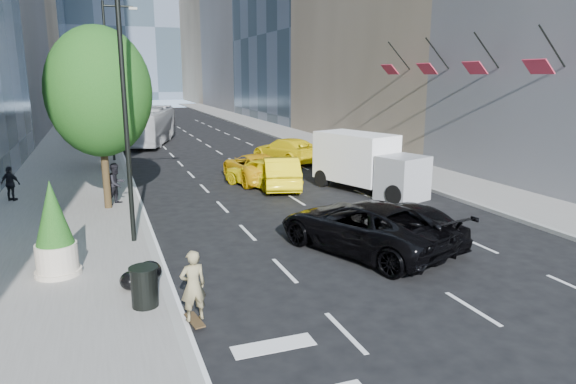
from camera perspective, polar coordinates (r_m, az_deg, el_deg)
name	(u,v)px	position (r m, az deg, el deg)	size (l,w,h in m)	color
ground	(360,260)	(16.32, 7.96, -7.51)	(160.00, 160.00, 0.00)	black
sidewalk_left	(77,148)	(43.81, -22.36, 4.59)	(6.00, 120.00, 0.15)	slate
sidewalk_right	(301,138)	(47.10, 1.47, 6.07)	(4.00, 120.00, 0.15)	slate
lamp_near	(128,70)	(17.46, -17.36, 12.85)	(2.13, 0.22, 10.00)	black
lamp_far	(111,72)	(35.44, -19.10, 12.45)	(2.13, 0.22, 10.00)	black
tree_near	(99,92)	(22.44, -20.24, 10.36)	(4.20, 4.20, 7.46)	black
tree_mid	(97,81)	(32.43, -20.46, 11.49)	(4.50, 4.50, 7.99)	black
tree_far	(97,88)	(45.44, -20.48, 10.78)	(3.90, 3.90, 6.92)	black
traffic_signal	(105,90)	(53.45, -19.63, 10.62)	(2.48, 0.53, 5.20)	black
facade_flags	(452,65)	(29.55, 17.72, 13.32)	(1.85, 13.30, 2.05)	black
skateboarder	(193,290)	(12.13, -10.49, -10.70)	(0.61, 0.40, 1.68)	#827751
black_sedan_lincoln	(363,226)	(16.92, 8.32, -3.79)	(2.77, 6.01, 1.67)	black
black_sedan_mercedes	(402,223)	(17.96, 12.56, -3.40)	(1.99, 4.90, 1.42)	black
taxi_a	(262,172)	(26.41, -2.89, 2.22)	(1.83, 4.56, 1.55)	yellow
taxi_b	(281,172)	(26.14, -0.83, 2.19)	(1.71, 4.89, 1.61)	yellow
taxi_c	(255,167)	(28.00, -3.70, 2.77)	(2.49, 5.40, 1.50)	yellow
taxi_d	(286,150)	(33.93, -0.18, 4.66)	(2.25, 5.53, 1.60)	yellow
city_bus	(151,126)	(44.81, -15.02, 7.14)	(2.54, 10.88, 3.03)	silver
box_truck	(367,163)	(25.51, 8.78, 3.22)	(3.90, 6.27, 2.83)	white
pedestrian_a	(116,184)	(23.45, -18.54, 0.88)	(0.87, 0.68, 1.80)	black
pedestrian_b	(11,184)	(25.95, -28.45, 0.82)	(0.91, 0.38, 1.56)	black
trash_can	(144,287)	(13.08, -15.66, -10.18)	(0.64, 0.64, 0.96)	black
planter_shrub	(54,230)	(15.67, -24.55, -3.90)	(1.13, 1.13, 2.71)	beige
garbage_bags	(142,275)	(14.47, -15.90, -8.84)	(1.13, 1.09, 0.56)	black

